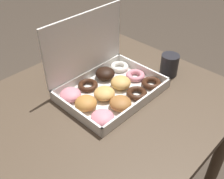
% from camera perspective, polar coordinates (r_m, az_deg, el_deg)
% --- Properties ---
extents(dining_table, '(0.91, 0.81, 0.75)m').
position_cam_1_polar(dining_table, '(1.08, -1.22, -7.35)').
color(dining_table, '#4C3D2D').
rests_on(dining_table, ground_plane).
extents(donut_box, '(0.38, 0.29, 0.28)m').
position_cam_1_polar(donut_box, '(1.01, -1.41, 1.52)').
color(donut_box, silver).
rests_on(donut_box, dining_table).
extents(coffee_mug, '(0.07, 0.07, 0.09)m').
position_cam_1_polar(coffee_mug, '(1.13, 12.38, 5.34)').
color(coffee_mug, '#232328').
rests_on(coffee_mug, dining_table).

